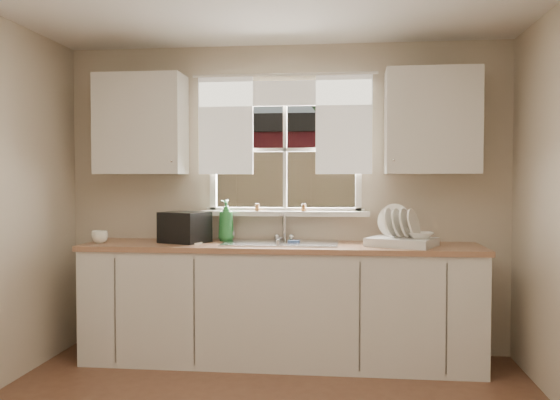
# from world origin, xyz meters

# --- Properties ---
(room_walls) EXTENTS (3.62, 4.02, 2.50)m
(room_walls) POSITION_xyz_m (0.00, -0.07, 1.24)
(room_walls) COLOR beige
(room_walls) RESTS_ON ground
(window) EXTENTS (1.38, 0.16, 1.06)m
(window) POSITION_xyz_m (0.00, 2.00, 1.49)
(window) COLOR white
(window) RESTS_ON room_walls
(curtains) EXTENTS (1.50, 0.03, 0.81)m
(curtains) POSITION_xyz_m (0.00, 1.95, 1.93)
(curtains) COLOR white
(curtains) RESTS_ON room_walls
(base_cabinets) EXTENTS (3.00, 0.62, 0.87)m
(base_cabinets) POSITION_xyz_m (0.00, 1.68, 0.43)
(base_cabinets) COLOR silver
(base_cabinets) RESTS_ON ground
(countertop) EXTENTS (3.04, 0.65, 0.04)m
(countertop) POSITION_xyz_m (0.00, 1.68, 0.89)
(countertop) COLOR #AA7755
(countertop) RESTS_ON base_cabinets
(upper_cabinet_left) EXTENTS (0.70, 0.33, 0.80)m
(upper_cabinet_left) POSITION_xyz_m (-1.15, 1.82, 1.85)
(upper_cabinet_left) COLOR silver
(upper_cabinet_left) RESTS_ON room_walls
(upper_cabinet_right) EXTENTS (0.70, 0.33, 0.80)m
(upper_cabinet_right) POSITION_xyz_m (1.15, 1.82, 1.85)
(upper_cabinet_right) COLOR silver
(upper_cabinet_right) RESTS_ON room_walls
(wall_outlet) EXTENTS (0.08, 0.01, 0.12)m
(wall_outlet) POSITION_xyz_m (0.88, 1.99, 1.08)
(wall_outlet) COLOR beige
(wall_outlet) RESTS_ON room_walls
(sill_jars) EXTENTS (0.42, 0.04, 0.06)m
(sill_jars) POSITION_xyz_m (-0.03, 1.94, 1.18)
(sill_jars) COLOR brown
(sill_jars) RESTS_ON window
(backyard) EXTENTS (20.00, 10.00, 6.13)m
(backyard) POSITION_xyz_m (0.58, 8.42, 3.46)
(backyard) COLOR #335421
(backyard) RESTS_ON ground
(sink) EXTENTS (0.88, 0.52, 0.40)m
(sink) POSITION_xyz_m (0.00, 1.71, 0.84)
(sink) COLOR #B7B7BC
(sink) RESTS_ON countertop
(dish_rack) EXTENTS (0.57, 0.52, 0.31)m
(dish_rack) POSITION_xyz_m (0.91, 1.65, 0.98)
(dish_rack) COLOR white
(dish_rack) RESTS_ON countertop
(bowl) EXTENTS (0.20, 0.20, 0.05)m
(bowl) POSITION_xyz_m (1.04, 1.60, 1.00)
(bowl) COLOR white
(bowl) RESTS_ON dish_rack
(soap_bottle_a) EXTENTS (0.17, 0.17, 0.33)m
(soap_bottle_a) POSITION_xyz_m (-0.46, 1.85, 1.08)
(soap_bottle_a) COLOR #2A833A
(soap_bottle_a) RESTS_ON countertop
(soap_bottle_b) EXTENTS (0.10, 0.10, 0.18)m
(soap_bottle_b) POSITION_xyz_m (-0.98, 1.87, 1.00)
(soap_bottle_b) COLOR #313EB8
(soap_bottle_b) RESTS_ON countertop
(soap_bottle_c) EXTENTS (0.17, 0.17, 0.17)m
(soap_bottle_c) POSITION_xyz_m (-0.46, 1.87, 1.00)
(soap_bottle_c) COLOR beige
(soap_bottle_c) RESTS_ON countertop
(saucer) EXTENTS (0.18, 0.18, 0.01)m
(saucer) POSITION_xyz_m (-0.69, 1.64, 0.92)
(saucer) COLOR white
(saucer) RESTS_ON countertop
(cup) EXTENTS (0.14, 0.14, 0.10)m
(cup) POSITION_xyz_m (-1.40, 1.57, 0.96)
(cup) COLOR white
(cup) RESTS_ON countertop
(black_appliance) EXTENTS (0.41, 0.39, 0.24)m
(black_appliance) POSITION_xyz_m (-0.76, 1.71, 1.03)
(black_appliance) COLOR black
(black_appliance) RESTS_ON countertop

